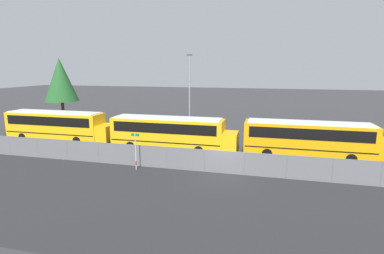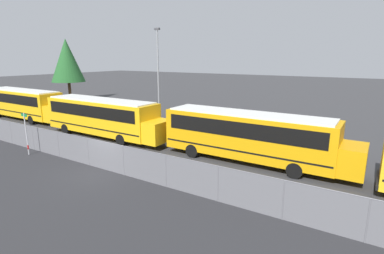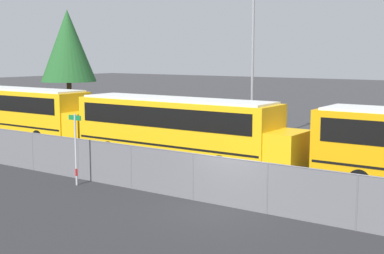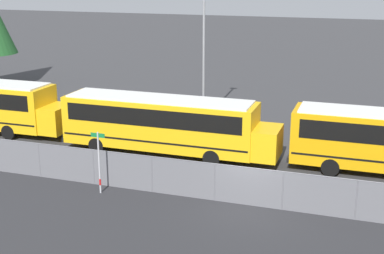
{
  "view_description": "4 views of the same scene",
  "coord_description": "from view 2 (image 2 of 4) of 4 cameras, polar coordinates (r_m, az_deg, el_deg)",
  "views": [
    {
      "loc": [
        3.02,
        -21.62,
        7.89
      ],
      "look_at": [
        -3.76,
        4.96,
        2.48
      ],
      "focal_mm": 28.0,
      "sensor_mm": 36.0,
      "label": 1
    },
    {
      "loc": [
        13.5,
        -11.65,
        6.67
      ],
      "look_at": [
        2.1,
        6.43,
        1.66
      ],
      "focal_mm": 28.0,
      "sensor_mm": 36.0,
      "label": 2
    },
    {
      "loc": [
        9.47,
        -15.88,
        5.38
      ],
      "look_at": [
        -6.07,
        6.44,
        1.68
      ],
      "focal_mm": 50.0,
      "sensor_mm": 36.0,
      "label": 3
    },
    {
      "loc": [
        4.57,
        -21.38,
        9.98
      ],
      "look_at": [
        -4.13,
        4.58,
        1.95
      ],
      "focal_mm": 50.0,
      "sensor_mm": 36.0,
      "label": 4
    }
  ],
  "objects": [
    {
      "name": "street_sign",
      "position": [
        23.56,
        -29.03,
        -0.99
      ],
      "size": [
        0.7,
        0.09,
        2.97
      ],
      "color": "#B7B7BC",
      "rests_on": "ground_plane"
    },
    {
      "name": "light_pole",
      "position": [
        31.41,
        -6.47,
        10.32
      ],
      "size": [
        0.6,
        0.24,
        9.49
      ],
      "color": "gray",
      "rests_on": "ground_plane"
    },
    {
      "name": "road_strip",
      "position": [
        16.08,
        -32.52,
        -13.5
      ],
      "size": [
        97.83,
        12.0,
        0.01
      ],
      "color": "#2B2B2D",
      "rests_on": "ground_plane"
    },
    {
      "name": "tree_0",
      "position": [
        50.25,
        -22.72,
        11.6
      ],
      "size": [
        4.94,
        4.94,
        9.38
      ],
      "color": "#51381E",
      "rests_on": "ground_plane"
    },
    {
      "name": "school_bus_1",
      "position": [
        26.28,
        -16.57,
        2.19
      ],
      "size": [
        12.37,
        2.53,
        3.24
      ],
      "color": "yellow",
      "rests_on": "ground_plane"
    },
    {
      "name": "ground_plane",
      "position": [
        19.04,
        -16.02,
        -7.85
      ],
      "size": [
        200.0,
        200.0,
        0.0
      ],
      "primitive_type": "plane",
      "color": "#38383A"
    },
    {
      "name": "fence",
      "position": [
        18.74,
        -16.2,
        -5.25
      ],
      "size": [
        63.9,
        0.07,
        1.79
      ],
      "color": "#9EA0A5",
      "rests_on": "ground_plane"
    },
    {
      "name": "school_bus_2",
      "position": [
        19.37,
        11.06,
        -1.29
      ],
      "size": [
        12.37,
        2.53,
        3.24
      ],
      "color": "orange",
      "rests_on": "ground_plane"
    },
    {
      "name": "school_bus_0",
      "position": [
        37.37,
        -29.39,
        4.17
      ],
      "size": [
        12.37,
        2.53,
        3.24
      ],
      "color": "yellow",
      "rests_on": "ground_plane"
    }
  ]
}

